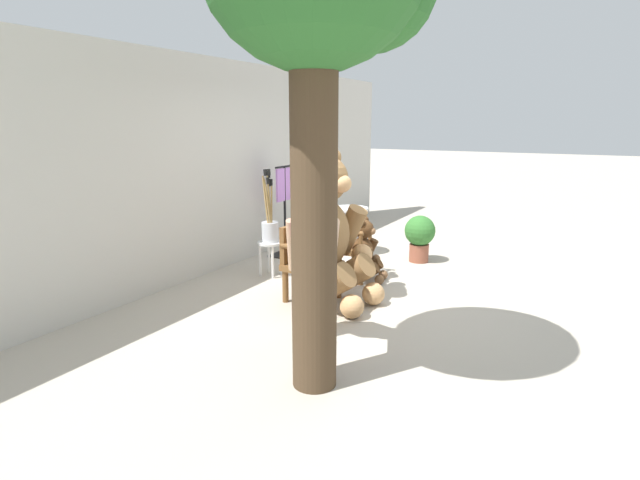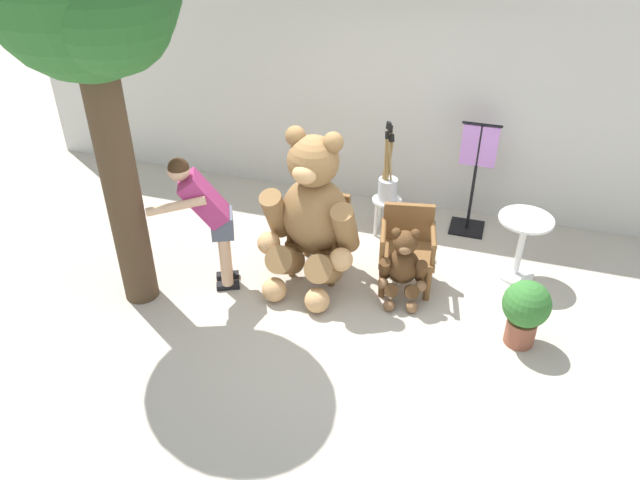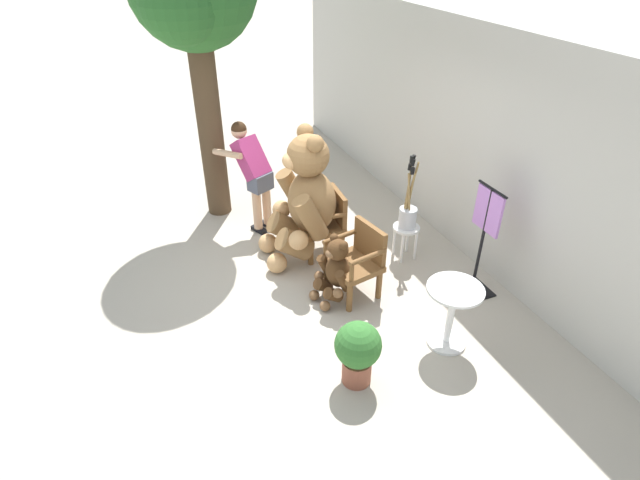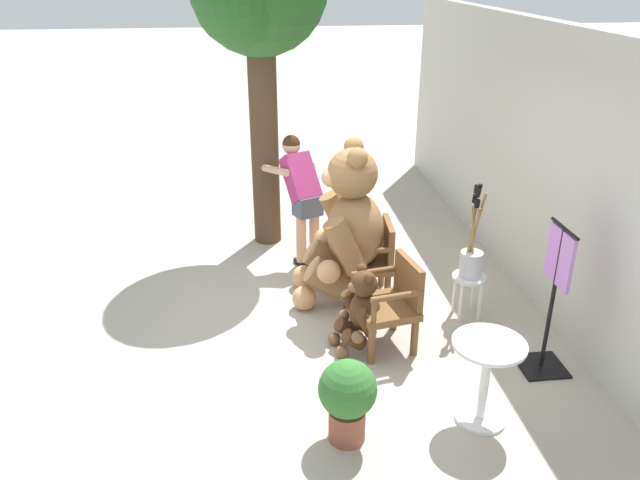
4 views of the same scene
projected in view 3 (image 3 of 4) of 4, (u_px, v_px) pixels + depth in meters
ground_plane at (292, 282)px, 6.07m from camera, size 60.00×60.00×0.00m
back_wall at (473, 145)px, 6.09m from camera, size 10.00×0.16×2.80m
wooden_chair_left at (325, 221)px, 6.39m from camera, size 0.60×0.56×0.86m
wooden_chair_right at (358, 259)px, 5.67m from camera, size 0.65×0.62×0.86m
teddy_bear_large at (305, 198)px, 6.11m from camera, size 1.03×1.00×1.71m
teddy_bear_small at (335, 270)px, 5.60m from camera, size 0.51×0.51×0.82m
person_visitor at (253, 168)px, 6.70m from camera, size 0.72×0.70×1.50m
white_stool at (406, 234)px, 6.33m from camera, size 0.34×0.34×0.46m
brush_bucket at (408, 211)px, 6.16m from camera, size 0.22×0.22×0.95m
round_side_table at (452, 310)px, 4.96m from camera, size 0.56×0.56×0.72m
potted_plant at (358, 350)px, 4.57m from camera, size 0.44×0.44×0.68m
clothing_display_stand at (482, 240)px, 5.54m from camera, size 0.44×0.40×1.36m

